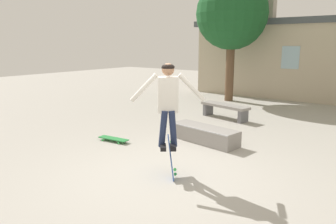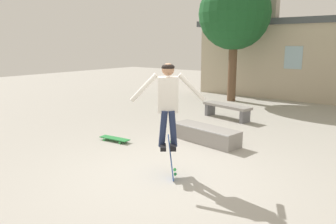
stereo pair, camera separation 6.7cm
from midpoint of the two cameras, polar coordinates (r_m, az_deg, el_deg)
The scene contains 8 objects.
ground_plane at distance 5.93m, azimuth 0.27°, elevation -11.07°, with size 40.00×40.00×0.00m, color #A39E93.
building_backdrop at distance 14.17m, azimuth 24.31°, elevation 8.49°, with size 10.73×0.52×4.36m.
tree_left at distance 13.62m, azimuth 11.65°, elevation 16.33°, with size 2.81×2.81×4.87m.
park_bench at distance 10.36m, azimuth 10.37°, elevation 0.63°, with size 1.70×0.79×0.45m.
skate_ledge at distance 7.84m, azimuth 6.83°, elevation -3.91°, with size 1.77×0.80×0.38m.
skater at distance 5.53m, azimuth 0.35°, elevation 2.34°, with size 1.04×0.87×1.48m.
skateboard_flipping at distance 5.86m, azimuth 0.85°, elevation -8.04°, with size 0.52×0.54×0.76m.
skateboard_resting at distance 8.00m, azimuth -9.04°, elevation -4.57°, with size 0.81×0.30×0.08m.
Camera 2 is at (3.35, -4.32, 2.31)m, focal length 35.00 mm.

